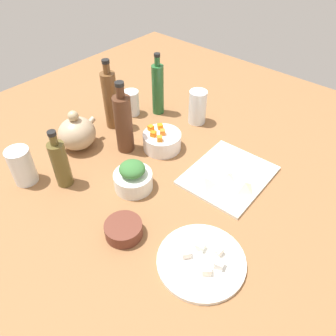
{
  "coord_description": "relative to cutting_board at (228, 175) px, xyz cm",
  "views": [
    {
      "loc": [
        -57.25,
        -50.36,
        76.53
      ],
      "look_at": [
        0.0,
        0.0,
        8.0
      ],
      "focal_mm": 34.99,
      "sensor_mm": 36.0,
      "label": 1
    }
  ],
  "objects": [
    {
      "name": "carrot_cube_1",
      "position": [
        -5.84,
        27.79,
        6.44
      ],
      "size": [
        2.36,
        2.36,
        1.8
      ],
      "primitive_type": "cube",
      "rotation": [
        0.0,
        0.0,
        0.4
      ],
      "color": "orange",
      "rests_on": "bowl_carrots"
    },
    {
      "name": "tofu_cube_3",
      "position": [
        -32.92,
        -8.89,
        1.8
      ],
      "size": [
        3.09,
        3.09,
        2.2
      ],
      "primitive_type": "cube",
      "rotation": [
        0.0,
        0.0,
        2.48
      ],
      "color": "#F5DECF",
      "rests_on": "plate_tofu"
    },
    {
      "name": "bottle_1",
      "position": [
        -11.88,
        35.79,
        10.52
      ],
      "size": [
        6.0,
        6.0,
        26.03
      ],
      "color": "#502D1C",
      "rests_on": "tabletop"
    },
    {
      "name": "bowl_carrots",
      "position": [
        -3.04,
        26.34,
        2.52
      ],
      "size": [
        13.54,
        13.54,
        6.04
      ],
      "primitive_type": "cylinder",
      "color": "white",
      "rests_on": "tabletop"
    },
    {
      "name": "drinking_glass_0",
      "position": [
        -44.27,
        47.77,
        5.59
      ],
      "size": [
        7.34,
        7.34,
        12.18
      ],
      "primitive_type": "cylinder",
      "color": "white",
      "rests_on": "tabletop"
    },
    {
      "name": "carrot_cube_4",
      "position": [
        -0.96,
        29.05,
        6.44
      ],
      "size": [
        2.5,
        2.5,
        1.8
      ],
      "primitive_type": "cube",
      "rotation": [
        0.0,
        0.0,
        0.98
      ],
      "color": "orange",
      "rests_on": "bowl_carrots"
    },
    {
      "name": "drinking_glass_2",
      "position": [
        5.82,
        50.97,
        4.49
      ],
      "size": [
        6.28,
        6.28,
        9.98
      ],
      "primitive_type": "cylinder",
      "color": "white",
      "rests_on": "tabletop"
    },
    {
      "name": "dumpling_2",
      "position": [
        -1.9,
        -0.65,
        1.57
      ],
      "size": [
        5.0,
        4.38,
        2.15
      ],
      "primitive_type": "pyramid",
      "rotation": [
        0.0,
        0.0,
        3.23
      ],
      "color": "beige",
      "rests_on": "cutting_board"
    },
    {
      "name": "bottle_0",
      "position": [
        -4.97,
        50.22,
        11.03
      ],
      "size": [
        5.5,
        5.5,
        26.75
      ],
      "color": "brown",
      "rests_on": "tabletop"
    },
    {
      "name": "cutting_board",
      "position": [
        0.0,
        0.0,
        0.0
      ],
      "size": [
        28.84,
        24.3,
        1.0
      ],
      "primitive_type": "cube",
      "rotation": [
        0.0,
        0.0,
        0.03
      ],
      "color": "white",
      "rests_on": "tabletop"
    },
    {
      "name": "bowl_greens",
      "position": [
        -23.69,
        19.72,
        2.24
      ],
      "size": [
        12.03,
        12.03,
        5.49
      ],
      "primitive_type": "cylinder",
      "color": "white",
      "rests_on": "tabletop"
    },
    {
      "name": "dumpling_0",
      "position": [
        -9.12,
        3.16,
        2.02
      ],
      "size": [
        8.29,
        8.29,
        3.05
      ],
      "primitive_type": "pyramid",
      "rotation": [
        0.0,
        0.0,
        5.52
      ],
      "color": "beige",
      "rests_on": "cutting_board"
    },
    {
      "name": "chopped_greens_mound",
      "position": [
        -23.69,
        19.72,
        7.12
      ],
      "size": [
        9.93,
        9.98,
        4.27
      ],
      "primitive_type": "ellipsoid",
      "rotation": [
        0.0,
        0.0,
        1.87
      ],
      "color": "#377135",
      "rests_on": "bowl_greens"
    },
    {
      "name": "teapot",
      "position": [
        -22.08,
        49.37,
        5.41
      ],
      "size": [
        15.04,
        12.65,
        14.77
      ],
      "color": "tan",
      "rests_on": "tabletop"
    },
    {
      "name": "drinking_glass_1",
      "position": [
        18.61,
        27.37,
        6.14
      ],
      "size": [
        6.87,
        6.87,
        13.28
      ],
      "primitive_type": "cylinder",
      "color": "white",
      "rests_on": "tabletop"
    },
    {
      "name": "tofu_cube_2",
      "position": [
        -30.03,
        -17.05,
        1.8
      ],
      "size": [
        2.7,
        2.7,
        2.2
      ],
      "primitive_type": "cube",
      "rotation": [
        0.0,
        0.0,
        1.83
      ],
      "color": "silver",
      "rests_on": "plate_tofu"
    },
    {
      "name": "tofu_cube_4",
      "position": [
        -27.07,
        -14.59,
        1.8
      ],
      "size": [
        2.35,
        2.35,
        2.2
      ],
      "primitive_type": "cube",
      "rotation": [
        0.0,
        0.0,
        1.5
      ],
      "color": "white",
      "rests_on": "plate_tofu"
    },
    {
      "name": "plate_tofu",
      "position": [
        -31.34,
        -12.58,
        0.1
      ],
      "size": [
        22.66,
        22.66,
        1.2
      ],
      "primitive_type": "cylinder",
      "color": "white",
      "rests_on": "tabletop"
    },
    {
      "name": "tabletop",
      "position": [
        -14.06,
        13.83,
        -2.0
      ],
      "size": [
        190.0,
        190.0,
        3.0
      ],
      "primitive_type": "cube",
      "color": "#8D5F39",
      "rests_on": "ground"
    },
    {
      "name": "tofu_cube_0",
      "position": [
        -28.88,
        -10.39,
        1.8
      ],
      "size": [
        2.57,
        2.57,
        2.2
      ],
      "primitive_type": "cube",
      "rotation": [
        0.0,
        0.0,
        0.18
      ],
      "color": "white",
      "rests_on": "plate_tofu"
    },
    {
      "name": "dumpling_1",
      "position": [
        -2.68,
        -7.42,
        2.02
      ],
      "size": [
        6.12,
        5.76,
        3.03
      ],
      "primitive_type": "pyramid",
      "rotation": [
        0.0,
        0.0,
        6.14
      ],
      "color": "beige",
      "rests_on": "cutting_board"
    },
    {
      "name": "carrot_cube_0",
      "position": [
        -2.93,
        26.13,
        6.44
      ],
      "size": [
        2.54,
        2.54,
        1.8
      ],
      "primitive_type": "cube",
      "rotation": [
        0.0,
        0.0,
        2.39
      ],
      "color": "orange",
      "rests_on": "bowl_carrots"
    },
    {
      "name": "bottle_2",
      "position": [
        13.72,
        43.62,
        10.19
      ],
      "size": [
        4.74,
        4.74,
        24.91
      ],
      "color": "#265E2E",
      "rests_on": "tabletop"
    },
    {
      "name": "bowl_small_side",
      "position": [
        -38.19,
        8.6,
        1.52
      ],
      "size": [
        10.32,
        10.32,
        4.04
      ],
      "primitive_type": "cylinder",
      "color": "brown",
      "rests_on": "tabletop"
    },
    {
      "name": "bottle_3",
      "position": [
        -36.75,
        37.48,
        7.85
      ],
      "size": [
        5.09,
        5.09,
        20.01
      ],
      "color": "brown",
      "rests_on": "tabletop"
    },
    {
      "name": "carrot_cube_3",
      "position": [
        -6.36,
        24.34,
        6.44
      ],
      "size": [
        2.55,
        2.55,
        1.8
      ],
      "primitive_type": "cube",
      "rotation": [
        0.0,
        0.0,
        2.34
      ],
      "color": "orange",
      "rests_on": "bowl_carrots"
    },
    {
      "name": "carrot_cube_2",
      "position": [
        -3.82,
        30.92,
        6.44
      ],
      "size": [
        1.87,
        1.87,
        1.8
      ],
      "primitive_type": "cube",
      "rotation": [
        0.0,
        0.0,
        1.53
      ],
      "color": "orange",
      "rests_on": "bowl_carrots"
    },
    {
      "name": "tofu_cube_1",
      "position": [
        -33.36,
        -15.62,
        1.8
      ],
      "size": [
        3.09,
        3.09,
        2.2
      ],
      "primitive_type": "cube",
      "rotation": [
        0.0,
        0.0,
        0.66
      ],
      "color": "white",
      "rests_on": "plate_tofu"
    }
  ]
}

